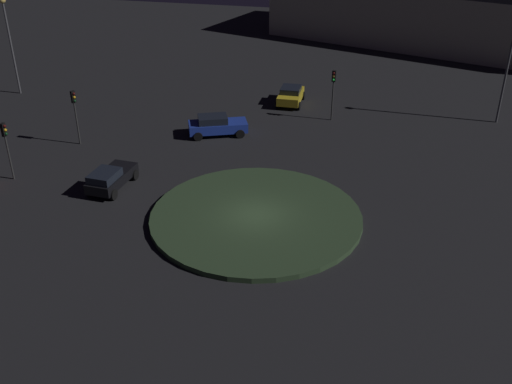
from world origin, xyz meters
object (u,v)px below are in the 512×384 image
(traffic_light_northeast, at_px, (75,107))
(streetlamp_southeast, at_px, (511,50))
(car_yellow, at_px, (291,95))
(streetlamp_northeast, at_px, (8,29))
(car_blue, at_px, (217,125))
(traffic_light_north, at_px, (6,140))
(traffic_light_east, at_px, (333,85))
(car_black, at_px, (110,178))
(store_building, at_px, (431,11))

(traffic_light_northeast, distance_m, streetlamp_southeast, 33.68)
(car_yellow, height_order, streetlamp_northeast, streetlamp_northeast)
(car_blue, distance_m, streetlamp_southeast, 23.67)
(traffic_light_northeast, relative_size, streetlamp_southeast, 0.43)
(traffic_light_north, bearing_deg, car_blue, 47.45)
(car_yellow, distance_m, traffic_light_north, 24.39)
(traffic_light_east, bearing_deg, car_blue, -49.84)
(traffic_light_east, distance_m, traffic_light_north, 25.01)
(car_yellow, distance_m, streetlamp_northeast, 25.74)
(traffic_light_north, bearing_deg, streetlamp_northeast, 125.73)
(car_black, relative_size, traffic_light_north, 1.03)
(streetlamp_southeast, height_order, store_building, streetlamp_southeast)
(car_black, distance_m, traffic_light_north, 7.31)
(traffic_light_north, height_order, streetlamp_northeast, streetlamp_northeast)
(store_building, bearing_deg, traffic_light_east, 91.69)
(traffic_light_north, distance_m, store_building, 51.88)
(car_black, height_order, streetlamp_northeast, streetlamp_northeast)
(store_building, bearing_deg, car_blue, 81.52)
(traffic_light_north, bearing_deg, car_black, 6.43)
(traffic_light_northeast, distance_m, traffic_light_north, 6.52)
(car_yellow, xyz_separation_m, traffic_light_north, (-18.69, 15.53, 2.06))
(car_yellow, bearing_deg, car_blue, 151.21)
(car_yellow, distance_m, traffic_light_northeast, 18.79)
(traffic_light_north, xyz_separation_m, store_building, (43.88, -27.67, 0.70))
(traffic_light_east, distance_m, streetlamp_southeast, 13.95)
(traffic_light_northeast, relative_size, traffic_light_north, 1.04)
(car_blue, relative_size, traffic_light_east, 1.15)
(store_building, bearing_deg, streetlamp_northeast, 54.90)
(store_building, bearing_deg, traffic_light_north, 75.51)
(car_blue, bearing_deg, streetlamp_northeast, 143.20)
(car_yellow, relative_size, streetlamp_northeast, 0.44)
(traffic_light_east, xyz_separation_m, store_building, (28.26, -8.13, 0.58))
(streetlamp_northeast, relative_size, store_building, 0.23)
(car_black, distance_m, car_blue, 10.99)
(streetlamp_southeast, bearing_deg, car_black, 124.89)
(car_yellow, relative_size, store_building, 0.10)
(car_black, bearing_deg, traffic_light_northeast, 45.92)
(traffic_light_northeast, height_order, traffic_light_north, traffic_light_northeast)
(streetlamp_southeast, relative_size, store_building, 0.25)
(car_yellow, height_order, store_building, store_building)
(traffic_light_east, xyz_separation_m, traffic_light_north, (-15.62, 19.54, -0.12))
(car_black, xyz_separation_m, traffic_light_east, (15.39, -12.53, 2.20))
(car_black, xyz_separation_m, streetlamp_northeast, (15.47, 16.52, 5.14))
(car_yellow, height_order, traffic_light_north, traffic_light_north)
(traffic_light_northeast, relative_size, streetlamp_northeast, 0.48)
(car_yellow, relative_size, traffic_light_north, 0.96)
(streetlamp_southeast, bearing_deg, traffic_light_east, 101.28)
(car_blue, xyz_separation_m, store_building, (33.48, -16.49, 2.75))
(traffic_light_northeast, bearing_deg, traffic_light_north, -77.43)
(streetlamp_northeast, bearing_deg, car_black, -133.12)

